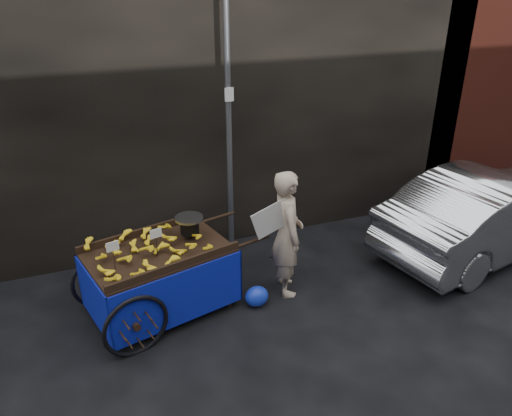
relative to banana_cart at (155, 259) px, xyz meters
name	(u,v)px	position (x,y,z in m)	size (l,w,h in m)	color
ground	(241,302)	(1.02, -0.20, -0.77)	(80.00, 80.00, 0.00)	black
building_wall	(208,69)	(1.41, 2.40, 1.73)	(13.50, 2.00, 5.00)	black
street_pole	(229,123)	(1.32, 1.10, 1.24)	(0.12, 0.10, 4.00)	slate
banana_cart	(155,259)	(0.00, 0.00, 0.00)	(2.47, 1.55, 1.24)	black
vendor	(287,233)	(1.68, -0.13, 0.09)	(0.79, 0.68, 1.70)	#BEA58D
plastic_bag	(257,296)	(1.19, -0.33, -0.63)	(0.31, 0.24, 0.28)	#1A34C9
parked_car	(491,211)	(4.98, -0.20, -0.14)	(1.33, 3.81, 1.26)	silver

